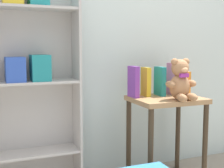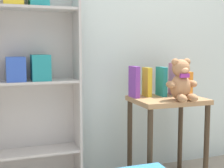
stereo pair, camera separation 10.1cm
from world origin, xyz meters
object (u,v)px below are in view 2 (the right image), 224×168
Objects in this scene: bookshelf_side at (28,68)px; book_standing_teal at (161,81)px; book_standing_purple at (134,82)px; book_standing_orange at (186,83)px; display_table at (167,114)px; book_standing_pink at (174,79)px; book_standing_yellow at (147,82)px; teddy_bear at (181,81)px.

bookshelf_side is 7.02× the size of book_standing_teal.
book_standing_purple is at bearing -177.01° from book_standing_teal.
bookshelf_side is 1.27m from book_standing_orange.
book_standing_purple is at bearing 156.68° from display_table.
bookshelf_side is 1.15m from book_standing_pink.
book_standing_yellow is (-0.12, 0.12, 0.24)m from display_table.
book_standing_teal is (0.12, -0.02, 0.00)m from book_standing_yellow.
book_standing_yellow is at bearing 122.49° from teddy_bear.
book_standing_orange is (0.24, 0.01, -0.02)m from book_standing_teal.
display_table is (1.02, -0.23, -0.36)m from bookshelf_side.
book_standing_teal is (1.02, -0.13, -0.12)m from bookshelf_side.
book_standing_pink is at bearing 2.20° from book_standing_teal.
book_standing_pink is at bearing -3.32° from book_standing_yellow.
book_standing_yellow is at bearing 134.44° from display_table.
display_table is 0.30m from book_standing_pink.
display_table is at bearing -154.28° from book_standing_orange.
book_standing_teal is 0.24m from book_standing_orange.
teddy_bear is at bearing -72.82° from display_table.
book_standing_orange is at bearing 50.35° from teddy_bear.
teddy_bear is at bearing -129.17° from book_standing_orange.
bookshelf_side is at bearing 173.80° from book_standing_yellow.
bookshelf_side reaches higher than book_standing_orange.
book_standing_purple is 0.24m from book_standing_teal.
bookshelf_side is at bearing 175.29° from book_standing_teal.
book_standing_pink reaches higher than book_standing_purple.
teddy_bear reaches higher than book_standing_yellow.
teddy_bear is 0.29m from book_standing_yellow.
display_table is at bearing -26.15° from book_standing_purple.
book_standing_teal is at bearing -2.44° from book_standing_purple.
book_standing_pink is (0.36, 0.00, 0.01)m from book_standing_purple.
bookshelf_side is at bearing 174.90° from book_standing_orange.
book_standing_orange is at bearing -5.57° from bookshelf_side.
book_standing_teal reaches higher than book_standing_yellow.
display_table is 2.95× the size of book_standing_yellow.
book_standing_orange is (1.26, -0.12, -0.14)m from bookshelf_side.
bookshelf_side reaches higher than book_standing_teal.
book_standing_yellow is at bearing -7.18° from bookshelf_side.
bookshelf_side is 6.71× the size of book_standing_purple.
display_table is 0.34m from book_standing_orange.
book_standing_pink is (0.12, -0.00, 0.01)m from book_standing_teal.
book_standing_pink is at bearing -175.31° from book_standing_orange.
book_standing_teal is at bearing 178.14° from book_standing_pink.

